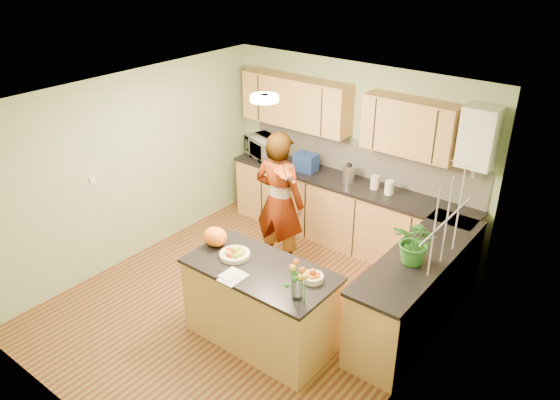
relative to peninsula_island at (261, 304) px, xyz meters
The scene contains 28 objects.
floor 0.78m from the peninsula_island, 141.20° to the left, with size 4.50×4.50×0.00m, color #512A17.
ceiling 2.13m from the peninsula_island, 141.20° to the left, with size 4.00×4.50×0.02m, color white.
wall_back 2.80m from the peninsula_island, 100.48° to the left, with size 4.00×0.02×2.50m, color #93AF7D.
wall_front 2.08m from the peninsula_island, 104.75° to the right, with size 4.00×0.02×2.50m, color #93AF7D.
wall_left 2.64m from the peninsula_island, behind, with size 0.02×4.50×2.50m, color #93AF7D.
wall_right 1.75m from the peninsula_island, 14.58° to the left, with size 0.02×4.50×2.50m, color #93AF7D.
back_counter 2.37m from the peninsula_island, 99.42° to the left, with size 3.64×0.62×0.94m.
right_counter 1.74m from the peninsula_island, 45.75° to the left, with size 0.62×2.24×0.94m.
splashback 2.76m from the peninsula_island, 98.42° to the left, with size 3.60×0.02×0.52m, color beige.
upper_cabinets 2.91m from the peninsula_island, 105.04° to the left, with size 3.20×0.34×0.70m.
boiler 3.11m from the peninsula_island, 64.00° to the left, with size 0.40×0.30×0.86m.
window_right 2.11m from the peninsula_island, 33.44° to the left, with size 0.01×1.30×1.05m.
light_switch 2.62m from the peninsula_island, behind, with size 0.02×0.09×0.09m, color white.
ceiling_lamp 2.17m from the peninsula_island, 125.20° to the left, with size 0.30×0.30×0.07m.
peninsula_island is the anchor object (origin of this frame).
fruit_dish 0.61m from the peninsula_island, behind, with size 0.32×0.32×0.11m.
orange_bowl 0.77m from the peninsula_island, 15.26° to the left, with size 0.21×0.21×0.12m.
flower_vase 0.98m from the peninsula_island, 16.70° to the right, with size 0.24×0.24×0.44m.
orange_bag 0.88m from the peninsula_island, behind, with size 0.28×0.24×0.21m, color orange.
papers 0.56m from the peninsula_island, 108.43° to the right, with size 0.20×0.28×0.01m, color white.
violinist 1.55m from the peninsula_island, 120.37° to the left, with size 0.69×0.45×1.88m, color tan.
violin 1.58m from the peninsula_island, 117.39° to the left, with size 0.65×0.26×0.13m, color #4B0E04, non-canonical shape.
microwave 3.07m from the peninsula_island, 128.77° to the left, with size 0.56×0.38×0.31m, color white.
blue_box 2.62m from the peninsula_island, 115.05° to the left, with size 0.31×0.23×0.25m, color navy.
kettle 2.47m from the peninsula_island, 99.60° to the left, with size 0.17×0.17×0.31m.
jar_cream 2.44m from the peninsula_island, 90.00° to the left, with size 0.12×0.12×0.18m, color #F5E2C4.
jar_white 2.42m from the peninsula_island, 84.43° to the left, with size 0.12×0.12×0.19m, color white.
potted_plant 1.75m from the peninsula_island, 40.30° to the left, with size 0.45×0.39×0.50m, color #2F7727.
Camera 1 is at (3.54, -3.97, 4.03)m, focal length 35.00 mm.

